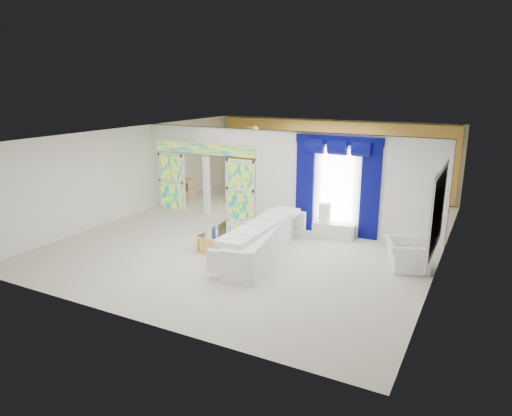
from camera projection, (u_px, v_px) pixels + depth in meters
The scene contains 22 objects.
floor at pixel (266, 232), 14.10m from camera, with size 12.00×12.00×0.00m, color #B7AF9E.
dividing_wall at pixel (346, 185), 13.60m from camera, with size 5.70×0.18×3.00m, color white.
dividing_header at pixel (203, 135), 15.52m from camera, with size 4.30×0.18×0.55m, color white.
stained_panel_left at pixel (172, 181), 16.60m from camera, with size 0.95×0.04×2.00m, color #994C3F.
stained_panel_right at pixel (241, 189), 15.33m from camera, with size 0.95×0.04×2.00m, color #994C3F.
stained_transom at pixel (204, 149), 15.64m from camera, with size 4.00×0.05×0.35m, color #994C3F.
window_pane at pixel (337, 187), 13.64m from camera, with size 1.00×0.02×2.30m, color white.
blue_drape_left at pixel (305, 185), 14.07m from camera, with size 0.55×0.10×2.80m, color #04044C.
blue_drape_right at pixel (370, 192), 13.18m from camera, with size 0.55×0.10×2.80m, color #04044C.
blue_pelmet at pixel (339, 140), 13.25m from camera, with size 2.60×0.12×0.25m, color #04044C.
wall_mirror at pixel (439, 212), 10.62m from camera, with size 0.04×2.70×1.90m, color white.
gold_curtains at pixel (330, 157), 18.75m from camera, with size 9.70×0.12×2.90m, color #BB832C.
white_sofa at pixel (263, 241), 12.19m from camera, with size 0.85×3.98×0.76m, color silver.
coffee_table at pixel (225, 236), 13.10m from camera, with size 0.64×1.91×0.43m, color gold.
console_table at pixel (334, 230), 13.66m from camera, with size 1.24×0.39×0.41m, color white.
table_lamp at pixel (325, 213), 13.67m from camera, with size 0.36×0.36×0.58m, color white.
armchair at pixel (406, 255), 11.29m from camera, with size 1.08×0.95×0.71m, color silver.
grand_piano at pixel (257, 184), 18.88m from camera, with size 1.32×1.73×0.87m, color black.
piano_bench at pixel (237, 199), 17.59m from camera, with size 0.84×0.33×0.28m, color black.
tv_console at pixel (187, 189), 17.98m from camera, with size 0.57×0.52×0.83m, color tan.
chandelier at pixel (251, 132), 17.34m from camera, with size 0.60×0.60×0.60m, color gold.
decanters at pixel (221, 228), 12.83m from camera, with size 0.21×1.07×0.20m.
Camera 1 is at (5.96, -12.02, 4.40)m, focal length 32.44 mm.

